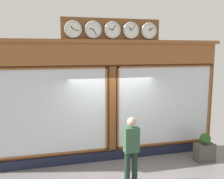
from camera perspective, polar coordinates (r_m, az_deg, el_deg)
name	(u,v)px	position (r m, az deg, el deg)	size (l,w,h in m)	color
shop_facade	(111,99)	(7.43, -0.23, -2.30)	(6.90, 0.42, 4.19)	brown
pedestrian	(131,147)	(6.28, 4.45, -13.11)	(0.37, 0.23, 1.69)	#1C2F21
planter_box	(204,152)	(8.20, 20.43, -13.30)	(0.56, 0.36, 0.53)	#4C4742
planter_shrub	(205,139)	(8.06, 20.60, -10.49)	(0.32, 0.32, 0.32)	#285623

